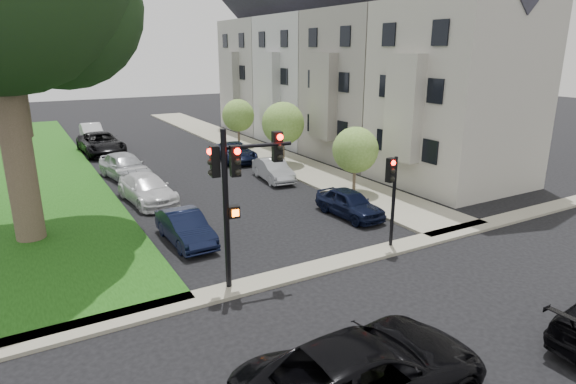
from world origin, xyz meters
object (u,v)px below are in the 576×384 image
small_tree_a (355,150)px  car_parked_7 (125,166)px  traffic_signal_main (237,180)px  car_parked_5 (185,228)px  car_cross_near (366,372)px  traffic_signal_secondary (392,186)px  car_parked_6 (147,189)px  car_parked_9 (92,132)px  small_tree_c (238,116)px  car_parked_1 (273,170)px  small_tree_b (283,124)px  car_parked_8 (101,143)px  car_parked_0 (350,203)px  car_parked_2 (235,152)px

small_tree_a → car_parked_7: bearing=136.8°
traffic_signal_main → car_parked_5: traffic_signal_main is taller
small_tree_a → car_cross_near: bearing=-126.4°
car_parked_5 → car_parked_7: (0.04, 11.34, 0.16)m
traffic_signal_secondary → car_parked_6: bearing=121.8°
car_parked_9 → traffic_signal_main: bearing=-88.8°
car_parked_9 → small_tree_c: bearing=-40.8°
small_tree_c → traffic_signal_main: 23.46m
traffic_signal_secondary → car_parked_9: traffic_signal_secondary is taller
small_tree_c → car_parked_1: size_ratio=0.98×
car_parked_5 → car_parked_6: (0.03, 6.14, 0.06)m
small_tree_b → car_parked_9: (-9.66, 15.80, -2.07)m
traffic_signal_main → car_parked_8: size_ratio=0.90×
car_parked_5 → car_parked_9: size_ratio=0.87×
car_parked_7 → car_parked_1: bearing=-41.1°
small_tree_c → small_tree_a: bearing=-90.0°
car_cross_near → car_parked_6: car_cross_near is taller
car_parked_6 → traffic_signal_main: bearing=-93.7°
small_tree_b → car_cross_near: bearing=-114.7°
small_tree_c → car_parked_0: size_ratio=1.00×
car_parked_0 → car_parked_8: 21.62m
small_tree_a → car_parked_2: (-2.28, 10.43, -1.77)m
small_tree_a → car_parked_5: size_ratio=0.94×
small_tree_c → car_parked_0: 17.89m
car_parked_1 → car_parked_6: car_parked_6 is taller
small_tree_a → car_parked_8: 20.16m
small_tree_c → car_parked_6: small_tree_c is taller
car_parked_2 → car_parked_8: 10.39m
small_tree_b → car_parked_5: 14.11m
car_cross_near → car_parked_9: bearing=0.3°
car_parked_1 → car_parked_5: (-7.55, -6.69, 0.00)m
car_cross_near → car_parked_5: (-0.47, 10.79, -0.16)m
car_cross_near → small_tree_c: bearing=-18.9°
traffic_signal_main → car_parked_7: traffic_signal_main is taller
car_parked_6 → car_cross_near: bearing=-94.0°
traffic_signal_main → car_parked_7: size_ratio=1.11×
car_parked_7 → car_parked_9: (0.25, 14.24, -0.07)m
car_parked_1 → car_parked_7: bearing=154.4°
small_tree_c → car_parked_9: small_tree_c is taller
small_tree_c → car_cross_near: (-9.47, -27.71, -1.71)m
traffic_signal_main → car_parked_0: size_ratio=1.38×
car_parked_1 → car_parked_2: size_ratio=0.83×
small_tree_c → car_parked_5: (-9.95, -16.92, -1.87)m
car_parked_9 → small_tree_b: bearing=-57.5°
car_cross_near → car_parked_0: car_cross_near is taller
car_parked_2 → car_parked_8: bearing=143.6°
car_parked_2 → car_parked_7: car_parked_7 is taller
small_tree_a → car_parked_7: small_tree_a is taller
traffic_signal_secondary → car_cross_near: (-6.16, -6.29, -1.74)m
car_parked_6 → car_parked_9: 19.44m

